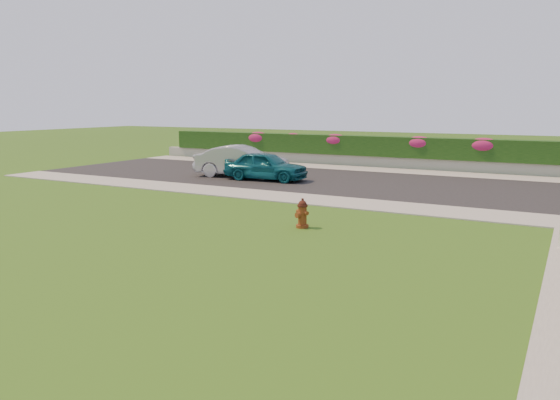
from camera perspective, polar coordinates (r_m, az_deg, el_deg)
The scene contains 14 objects.
ground at distance 11.27m, azimuth -7.50°, elevation -7.72°, with size 120.00×120.00×0.00m, color black.
street_far at distance 25.57m, azimuth 1.91°, elevation 2.29°, with size 26.00×8.00×0.04m, color black.
sidewalk_far at distance 21.82m, azimuth -6.36°, elevation 0.92°, with size 24.00×2.00×0.04m, color gray.
sidewalk_beyond at distance 28.82m, azimuth 13.58°, elevation 2.88°, with size 34.00×2.00×0.04m, color gray.
retaining_wall at distance 30.23m, azimuth 14.35°, elevation 3.69°, with size 34.00×0.40×0.60m, color gray.
hedge at distance 30.25m, azimuth 14.46°, elevation 5.31°, with size 32.00×0.90×1.10m, color black.
fire_hydrant at distance 15.27m, azimuth 2.34°, elevation -1.46°, with size 0.43×0.41×0.83m.
sedan_teal at distance 24.72m, azimuth -1.50°, elevation 3.59°, with size 1.53×3.80×1.30m, color #0B4C58.
sedan_silver at distance 25.94m, azimuth -4.01°, elevation 4.05°, with size 1.55×4.44×1.46m, color #989B9F.
flower_clump_a at distance 34.03m, azimuth -2.30°, elevation 6.52°, with size 1.48×0.95×0.74m, color #A71C5A.
flower_clump_b at distance 32.84m, azimuth 1.39°, elevation 6.54°, with size 1.08×0.69×0.54m, color #A71C5A.
flower_clump_c at distance 31.69m, azimuth 5.81°, elevation 6.26°, with size 1.39×0.89×0.70m, color #A71C5A.
flower_clump_d at distance 30.15m, azimuth 14.34°, elevation 5.81°, with size 1.43×0.92×0.72m, color #A71C5A.
flower_clump_e at distance 29.52m, azimuth 20.49°, elevation 5.38°, with size 1.51×0.97×0.75m, color #A71C5A.
Camera 1 is at (6.38, -8.65, 3.39)m, focal length 35.00 mm.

